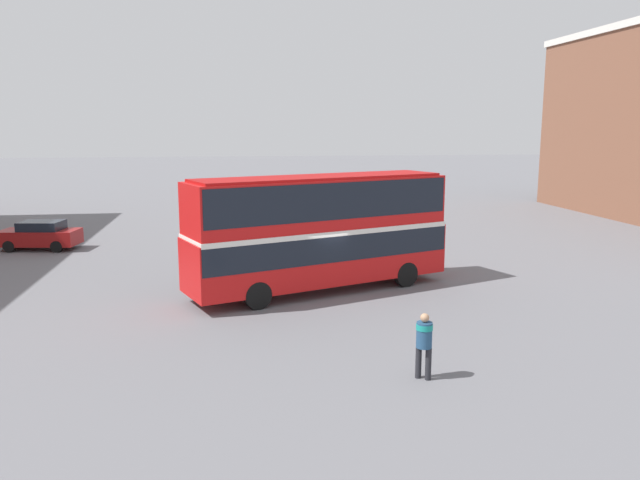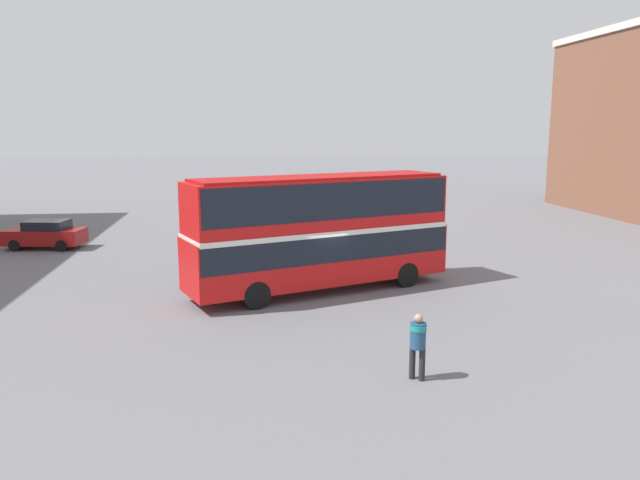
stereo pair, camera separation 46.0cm
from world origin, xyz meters
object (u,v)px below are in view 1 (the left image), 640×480
Objects in this scene: double_decker_bus at (320,226)px; parked_car_kerb_near at (40,235)px; parked_car_kerb_far at (269,219)px; pedestrian_foreground at (424,339)px.

double_decker_bus is 17.42m from parked_car_kerb_near.
parked_car_kerb_near is at bearing 120.50° from double_decker_bus.
parked_car_kerb_far is at bearing 72.99° from double_decker_bus.
parked_car_kerb_near is 0.90× the size of parked_car_kerb_far.
parked_car_kerb_near is at bearing -106.54° from pedestrian_foreground.
double_decker_bus is 14.82m from parked_car_kerb_far.
parked_car_kerb_far is (-1.09, 14.67, -1.85)m from double_decker_bus.
parked_car_kerb_near is (-14.98, 19.90, -0.30)m from pedestrian_foreground.
double_decker_bus reaches higher than parked_car_kerb_near.
parked_car_kerb_near is (-13.61, 10.72, -1.86)m from double_decker_bus.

